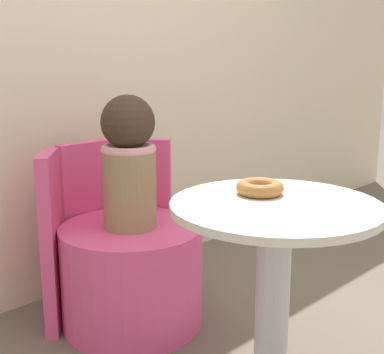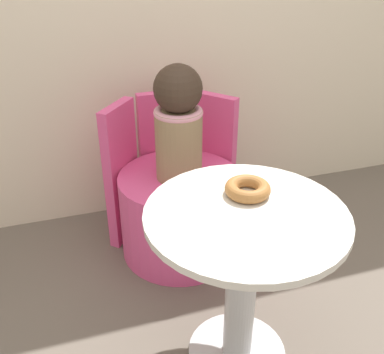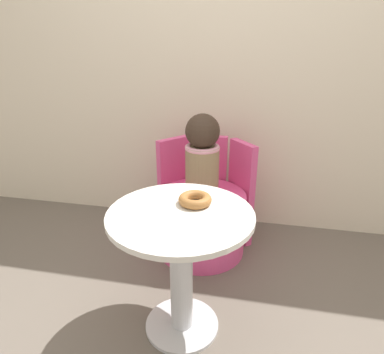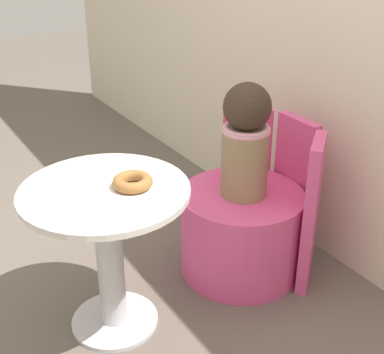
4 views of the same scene
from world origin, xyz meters
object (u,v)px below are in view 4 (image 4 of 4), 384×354
object	(u,v)px
tub_chair	(241,232)
round_table	(108,233)
child_figure	(246,140)
donut	(133,182)

from	to	relation	value
tub_chair	round_table	bearing A→B (deg)	-87.91
child_figure	donut	distance (m)	0.59
child_figure	donut	bearing A→B (deg)	-83.18
tub_chair	donut	distance (m)	0.74
donut	tub_chair	bearing A→B (deg)	96.82
round_table	child_figure	xyz separation A→B (m)	(-0.02, 0.68, 0.23)
round_table	tub_chair	size ratio (longest dim) A/B	1.13
tub_chair	child_figure	distance (m)	0.47
child_figure	donut	world-z (taller)	child_figure
child_figure	donut	xyz separation A→B (m)	(0.07, -0.58, -0.01)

